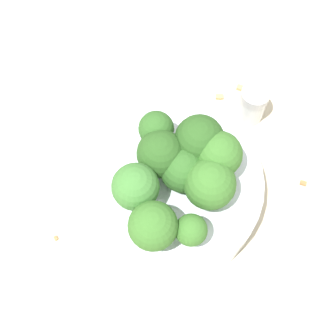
% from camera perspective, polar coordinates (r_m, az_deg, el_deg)
% --- Properties ---
extents(ground_plane, '(3.00, 3.00, 0.00)m').
position_cam_1_polar(ground_plane, '(0.58, -0.00, -3.50)').
color(ground_plane, beige).
extents(bowl, '(0.22, 0.22, 0.05)m').
position_cam_1_polar(bowl, '(0.55, -0.00, -2.52)').
color(bowl, silver).
rests_on(bowl, ground_plane).
extents(broccoli_floret_0, '(0.05, 0.05, 0.06)m').
position_cam_1_polar(broccoli_floret_0, '(0.49, -3.98, -2.35)').
color(broccoli_floret_0, '#84AD66').
rests_on(broccoli_floret_0, bowl).
extents(broccoli_floret_1, '(0.05, 0.05, 0.06)m').
position_cam_1_polar(broccoli_floret_1, '(0.51, -0.87, 1.72)').
color(broccoli_floret_1, '#84AD66').
rests_on(broccoli_floret_1, bowl).
extents(broccoli_floret_2, '(0.05, 0.05, 0.06)m').
position_cam_1_polar(broccoli_floret_2, '(0.47, -1.83, -7.13)').
color(broccoli_floret_2, '#8EB770').
rests_on(broccoli_floret_2, bowl).
extents(broccoli_floret_3, '(0.06, 0.06, 0.06)m').
position_cam_1_polar(broccoli_floret_3, '(0.49, 5.12, -1.97)').
color(broccoli_floret_3, '#8EB770').
rests_on(broccoli_floret_3, bowl).
extents(broccoli_floret_4, '(0.06, 0.06, 0.07)m').
position_cam_1_polar(broccoli_floret_4, '(0.51, 3.48, 3.80)').
color(broccoli_floret_4, '#8EB770').
rests_on(broccoli_floret_4, bowl).
extents(broccoli_floret_5, '(0.05, 0.05, 0.06)m').
position_cam_1_polar(broccoli_floret_5, '(0.50, 6.22, 1.61)').
color(broccoli_floret_5, '#7A9E5B').
rests_on(broccoli_floret_5, bowl).
extents(broccoli_floret_6, '(0.05, 0.05, 0.05)m').
position_cam_1_polar(broccoli_floret_6, '(0.51, 1.84, -0.26)').
color(broccoli_floret_6, '#8EB770').
rests_on(broccoli_floret_6, bowl).
extents(broccoli_floret_7, '(0.04, 0.04, 0.06)m').
position_cam_1_polar(broccoli_floret_7, '(0.52, -1.44, 4.67)').
color(broccoli_floret_7, '#84AD66').
rests_on(broccoli_floret_7, bowl).
extents(broccoli_floret_8, '(0.03, 0.03, 0.05)m').
position_cam_1_polar(broccoli_floret_8, '(0.48, 2.82, -7.67)').
color(broccoli_floret_8, '#7A9E5B').
rests_on(broccoli_floret_8, bowl).
extents(pepper_shaker, '(0.04, 0.04, 0.06)m').
position_cam_1_polar(pepper_shaker, '(0.62, 10.26, 7.65)').
color(pepper_shaker, silver).
rests_on(pepper_shaker, ground_plane).
extents(almond_crumb_0, '(0.01, 0.01, 0.01)m').
position_cam_1_polar(almond_crumb_0, '(0.64, 6.30, 8.72)').
color(almond_crumb_0, tan).
rests_on(almond_crumb_0, ground_plane).
extents(almond_crumb_1, '(0.01, 0.01, 0.01)m').
position_cam_1_polar(almond_crumb_1, '(0.61, 16.21, -1.72)').
color(almond_crumb_1, olive).
rests_on(almond_crumb_1, ground_plane).
extents(almond_crumb_2, '(0.00, 0.01, 0.01)m').
position_cam_1_polar(almond_crumb_2, '(0.58, -13.53, -8.29)').
color(almond_crumb_2, olive).
rests_on(almond_crumb_2, ground_plane).
extents(almond_crumb_3, '(0.01, 0.01, 0.01)m').
position_cam_1_polar(almond_crumb_3, '(0.66, 8.84, 9.74)').
color(almond_crumb_3, tan).
rests_on(almond_crumb_3, ground_plane).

